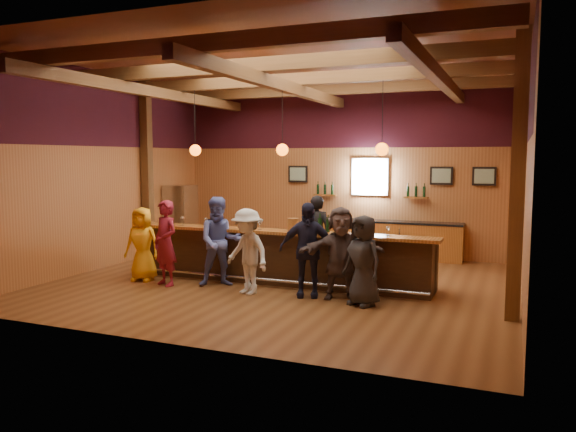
% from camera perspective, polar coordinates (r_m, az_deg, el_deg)
% --- Properties ---
extents(room, '(9.04, 9.00, 4.52)m').
position_cam_1_polar(room, '(11.27, -0.47, 9.34)').
color(room, brown).
rests_on(room, ground).
extents(bar_counter, '(6.30, 1.07, 1.11)m').
position_cam_1_polar(bar_counter, '(11.51, -0.21, -4.18)').
color(bar_counter, black).
rests_on(bar_counter, ground).
extents(back_bar_cabinet, '(4.00, 0.52, 0.95)m').
position_cam_1_polar(back_bar_cabinet, '(14.53, 9.54, -2.31)').
color(back_bar_cabinet, brown).
rests_on(back_bar_cabinet, ground).
extents(window, '(0.95, 0.09, 0.95)m').
position_cam_1_polar(window, '(14.70, 8.32, 3.97)').
color(window, silver).
rests_on(window, room).
extents(framed_pictures, '(5.35, 0.05, 0.45)m').
position_cam_1_polar(framed_pictures, '(14.51, 11.65, 4.08)').
color(framed_pictures, black).
rests_on(framed_pictures, room).
extents(wine_shelves, '(3.00, 0.18, 0.30)m').
position_cam_1_polar(wine_shelves, '(14.66, 8.23, 2.28)').
color(wine_shelves, brown).
rests_on(wine_shelves, room).
extents(pendant_lights, '(4.24, 0.24, 1.37)m').
position_cam_1_polar(pendant_lights, '(11.19, -0.59, 6.78)').
color(pendant_lights, black).
rests_on(pendant_lights, room).
extents(stainless_fridge, '(0.70, 0.70, 1.80)m').
position_cam_1_polar(stainless_fridge, '(15.52, -10.85, -0.23)').
color(stainless_fridge, silver).
rests_on(stainless_fridge, ground).
extents(customer_orange, '(0.81, 0.59, 1.53)m').
position_cam_1_polar(customer_orange, '(12.01, -14.58, -2.77)').
color(customer_orange, orange).
rests_on(customer_orange, ground).
extents(customer_redvest, '(0.73, 0.61, 1.71)m').
position_cam_1_polar(customer_redvest, '(11.44, -12.33, -2.70)').
color(customer_redvest, maroon).
rests_on(customer_redvest, ground).
extents(customer_denim, '(1.09, 1.03, 1.78)m').
position_cam_1_polar(customer_denim, '(11.21, -6.94, -2.60)').
color(customer_denim, '#5562AB').
rests_on(customer_denim, ground).
extents(customer_white, '(1.19, 0.95, 1.61)m').
position_cam_1_polar(customer_white, '(10.49, -4.15, -3.63)').
color(customer_white, beige).
rests_on(customer_white, ground).
extents(customer_navy, '(1.10, 0.70, 1.74)m').
position_cam_1_polar(customer_navy, '(10.28, 1.94, -3.44)').
color(customer_navy, '#191A32').
rests_on(customer_navy, ground).
extents(customer_brown, '(1.61, 1.10, 1.67)m').
position_cam_1_polar(customer_brown, '(10.18, 5.35, -3.75)').
color(customer_brown, '#4E3F3E').
rests_on(customer_brown, ground).
extents(customer_dark, '(0.91, 0.80, 1.57)m').
position_cam_1_polar(customer_dark, '(9.76, 7.63, -4.50)').
color(customer_dark, '#242326').
rests_on(customer_dark, ground).
extents(bartender, '(0.67, 0.47, 1.74)m').
position_cam_1_polar(bartender, '(12.28, 2.93, -1.91)').
color(bartender, black).
rests_on(bartender, ground).
extents(ice_bucket, '(0.22, 0.22, 0.24)m').
position_cam_1_polar(ice_bucket, '(11.10, 0.50, -0.85)').
color(ice_bucket, brown).
rests_on(ice_bucket, bar_counter).
extents(bottle_a, '(0.08, 0.08, 0.36)m').
position_cam_1_polar(bottle_a, '(10.91, 3.26, -0.88)').
color(bottle_a, black).
rests_on(bottle_a, bar_counter).
extents(bottle_b, '(0.07, 0.07, 0.34)m').
position_cam_1_polar(bottle_b, '(10.88, 4.08, -0.95)').
color(bottle_b, black).
rests_on(bottle_b, bar_counter).
extents(glass_a, '(0.08, 0.08, 0.17)m').
position_cam_1_polar(glass_a, '(12.34, -12.07, -0.29)').
color(glass_a, silver).
rests_on(glass_a, bar_counter).
extents(glass_b, '(0.09, 0.09, 0.19)m').
position_cam_1_polar(glass_b, '(12.16, -10.67, -0.28)').
color(glass_b, silver).
rests_on(glass_b, bar_counter).
extents(glass_c, '(0.08, 0.08, 0.17)m').
position_cam_1_polar(glass_c, '(11.98, -8.35, -0.39)').
color(glass_c, silver).
rests_on(glass_c, bar_counter).
extents(glass_d, '(0.08, 0.08, 0.19)m').
position_cam_1_polar(glass_d, '(11.50, -4.88, -0.58)').
color(glass_d, silver).
rests_on(glass_d, bar_counter).
extents(glass_e, '(0.08, 0.08, 0.19)m').
position_cam_1_polar(glass_e, '(11.27, -2.89, -0.70)').
color(glass_e, silver).
rests_on(glass_e, bar_counter).
extents(glass_f, '(0.08, 0.08, 0.18)m').
position_cam_1_polar(glass_f, '(10.87, 2.44, -0.98)').
color(glass_f, silver).
rests_on(glass_f, bar_counter).
extents(glass_g, '(0.08, 0.08, 0.19)m').
position_cam_1_polar(glass_g, '(10.69, 5.68, -1.08)').
color(glass_g, silver).
rests_on(glass_g, bar_counter).
extents(glass_h, '(0.08, 0.08, 0.19)m').
position_cam_1_polar(glass_h, '(10.49, 10.13, -1.28)').
color(glass_h, silver).
rests_on(glass_h, bar_counter).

